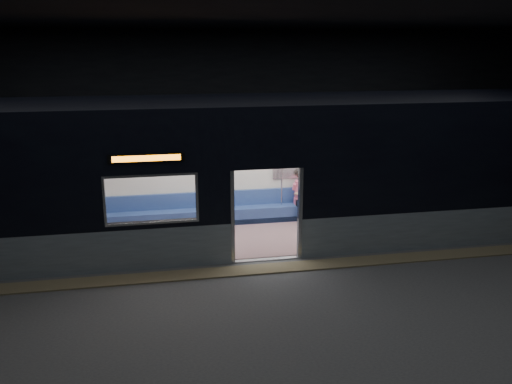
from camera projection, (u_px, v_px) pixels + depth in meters
name	position (u px, v px, depth m)	size (l,w,h in m)	color
station_floor	(277.00, 280.00, 10.85)	(24.00, 14.00, 0.01)	#47494C
station_envelope	(279.00, 95.00, 9.87)	(24.00, 14.00, 5.00)	black
tactile_strip	(271.00, 268.00, 11.37)	(22.80, 0.50, 0.03)	#8C7F59
metro_car	(254.00, 163.00, 12.77)	(18.00, 3.04, 3.35)	#90A0AC
passenger	(302.00, 193.00, 14.28)	(0.38, 0.63, 1.28)	black
handbag	(305.00, 199.00, 14.12)	(0.23, 0.20, 0.11)	black
transit_map	(293.00, 164.00, 14.35)	(1.01, 0.03, 0.66)	white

